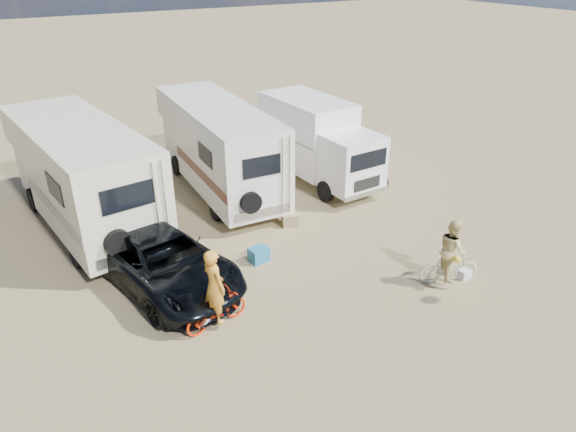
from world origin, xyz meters
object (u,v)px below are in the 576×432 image
bike_woman (449,267)px  box_truck (319,143)px  rv_main (219,149)px  dark_suv (162,261)px  rv_left (83,178)px  bike_parked (363,179)px  bike_man (216,311)px  rider_man (215,293)px  rider_woman (451,255)px  cooler (259,255)px  crate (290,219)px

bike_woman → box_truck: bearing=18.0°
rv_main → dark_suv: bearing=-124.9°
rv_left → bike_parked: bearing=-21.8°
dark_suv → bike_woman: (6.40, -3.68, -0.24)m
rv_left → bike_man: 6.86m
box_truck → bike_parked: bearing=-68.0°
rider_man → rider_woman: (5.92, -1.41, -0.10)m
rv_main → rider_man: bearing=-111.7°
bike_woman → rider_woman: bearing=0.0°
box_truck → rider_woman: size_ratio=3.30×
box_truck → cooler: box_truck is taller
rv_main → rider_man: size_ratio=3.89×
dark_suv → crate: (4.48, 1.17, -0.51)m
bike_woman → rider_man: bearing=101.1°
rider_woman → bike_parked: 5.95m
rv_main → rv_left: size_ratio=0.99×
rv_left → rider_man: 6.79m
bike_woman → cooler: bearing=72.3°
rv_main → rider_woman: size_ratio=4.38×
cooler → rv_main: bearing=69.7°
bike_woman → rider_woman: size_ratio=0.94×
rv_main → rv_left: rv_left is taller
bike_parked → bike_man: bearing=144.9°
rider_woman → rv_main: bearing=42.1°
bike_man → box_truck: bearing=-58.6°
cooler → rv_left: bearing=119.8°
bike_parked → cooler: size_ratio=3.62×
rider_woman → cooler: rider_woman is taller
rv_main → crate: size_ratio=14.83×
bike_parked → crate: bike_parked is taller
dark_suv → bike_parked: 8.28m
rv_left → dark_suv: rv_left is taller
rv_left → box_truck: 8.20m
bike_woman → cooler: bike_woman is taller
rider_man → box_truck: bearing=-58.6°
crate → dark_suv: bearing=-165.4°
rv_main → dark_suv: 6.12m
box_truck → rv_left: bearing=173.0°
rider_man → cooler: rider_man is taller
rv_left → bike_man: (1.42, -6.61, -1.19)m
bike_man → bike_woman: (5.92, -1.41, 0.04)m
dark_suv → bike_parked: size_ratio=2.64×
dark_suv → bike_man: (0.49, -2.27, -0.28)m
rv_main → dark_suv: size_ratio=1.42×
rv_left → bike_man: size_ratio=4.55×
box_truck → bike_woman: size_ratio=3.51×
bike_man → rider_man: size_ratio=0.86×
rv_left → rv_main: bearing=-2.0°
rv_left → dark_suv: 4.53m
rv_left → bike_man: rv_left is taller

